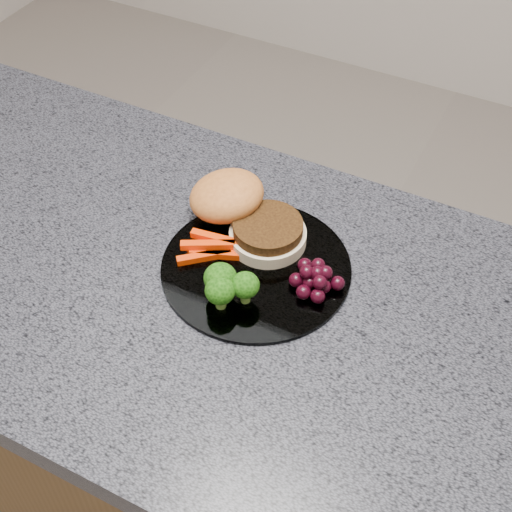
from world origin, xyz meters
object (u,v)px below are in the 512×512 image
(plate, at_px, (256,268))
(grape_bunch, at_px, (315,278))
(burger, at_px, (241,211))
(island_cabinet, at_px, (196,442))

(plate, xyz_separation_m, grape_bunch, (0.09, 0.00, 0.02))
(burger, xyz_separation_m, grape_bunch, (0.14, -0.06, -0.01))
(island_cabinet, relative_size, plate, 4.62)
(plate, bearing_deg, grape_bunch, 2.33)
(burger, relative_size, grape_bunch, 2.68)
(island_cabinet, bearing_deg, plate, 29.33)
(plate, height_order, burger, burger)
(island_cabinet, height_order, burger, burger)
(island_cabinet, relative_size, burger, 6.25)
(plate, relative_size, burger, 1.35)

